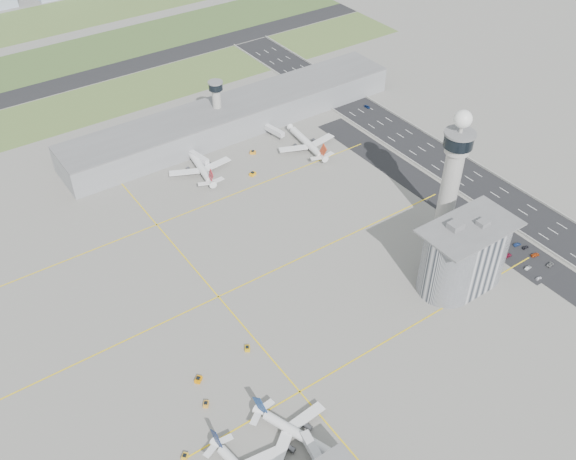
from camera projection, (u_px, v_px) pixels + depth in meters
ground at (335, 300)px, 273.98m from camera, size 1000.00×1000.00×0.00m
grass_strip_0 at (92, 104)px, 407.62m from camera, size 480.00×50.00×0.08m
grass_strip_1 at (52, 62)px, 455.12m from camera, size 480.00×60.00×0.08m
grass_strip_2 at (18, 26)px, 505.78m from camera, size 480.00×70.00×0.08m
runway at (71, 82)px, 431.04m from camera, size 480.00×22.00×0.10m
highway at (513, 206)px, 324.72m from camera, size 28.00×500.00×0.10m
barrier_left at (495, 215)px, 318.19m from camera, size 0.60×500.00×1.20m
barrier_right at (532, 196)px, 330.55m from camera, size 0.60×500.00×1.20m
landside_road at (495, 235)px, 307.35m from camera, size 18.00×260.00×0.08m
parking_lot at (512, 250)px, 298.87m from camera, size 20.00×44.00×0.10m
taxiway_line_h_0 at (300, 392)px, 237.32m from camera, size 260.00×0.60×0.01m
taxiway_line_h_1 at (218, 297)px, 275.32m from camera, size 260.00×0.60×0.01m
taxiway_line_h_2 at (157, 225)px, 313.32m from camera, size 260.00×0.60×0.01m
taxiway_line_v at (218, 297)px, 275.32m from camera, size 0.60×260.00×0.01m
control_tower at (453, 169)px, 288.56m from camera, size 14.00×14.00×64.50m
secondary_tower at (217, 102)px, 370.27m from camera, size 8.60×8.60×31.90m
admin_building at (464, 255)px, 273.28m from camera, size 42.00×24.00×33.50m
terminal_pier at (234, 116)px, 380.35m from camera, size 210.00×32.00×15.80m
airplane_near_c at (297, 430)px, 219.07m from camera, size 41.54×44.67×10.11m
airplane_far_a at (199, 162)px, 345.92m from camera, size 41.48×46.65×11.64m
airplane_far_b at (306, 138)px, 364.45m from camera, size 39.83×45.39×11.70m
jet_bridge_far_0 at (191, 155)px, 356.65m from camera, size 5.39×14.31×5.70m
jet_bridge_far_1 at (266, 128)px, 378.72m from camera, size 5.39×14.31×5.70m
tug_0 at (185, 456)px, 216.12m from camera, size 3.27×3.21×1.58m
tug_1 at (206, 404)px, 232.32m from camera, size 3.18×3.32×1.59m
tug_2 at (198, 379)px, 240.63m from camera, size 3.72×3.57×1.79m
tug_3 at (247, 348)px, 252.36m from camera, size 3.18×3.47×1.66m
tug_4 at (253, 174)px, 345.63m from camera, size 4.00×3.33×1.99m
tug_5 at (253, 152)px, 362.24m from camera, size 4.04×3.93×1.95m
car_lot_0 at (539, 278)px, 283.47m from camera, size 3.29×1.57×1.08m
car_lot_1 at (528, 268)px, 288.54m from camera, size 3.79×1.53×1.22m
car_lot_2 at (508, 255)px, 295.13m from camera, size 4.09×1.95×1.13m
car_lot_3 at (500, 251)px, 297.76m from camera, size 3.94×2.00×1.10m
car_lot_4 at (491, 241)px, 302.76m from camera, size 3.74×1.74×1.24m
car_lot_5 at (477, 233)px, 307.68m from camera, size 3.45×1.38×1.11m
car_lot_6 at (550, 264)px, 290.32m from camera, size 4.64×2.72×1.21m
car_lot_7 at (535, 255)px, 295.29m from camera, size 4.70×2.50×1.30m
car_lot_8 at (525, 247)px, 299.43m from camera, size 3.55×1.44×1.21m
car_lot_9 at (517, 244)px, 300.95m from camera, size 3.91×1.68×1.25m
car_lot_10 at (503, 233)px, 307.57m from camera, size 4.90×2.68×1.30m
car_lot_11 at (490, 224)px, 312.75m from camera, size 3.86×1.81×1.09m
car_hw_1 at (456, 169)px, 349.98m from camera, size 1.28×3.58×1.17m
car_hw_2 at (367, 107)px, 403.70m from camera, size 2.12×4.53×1.25m
car_hw_4 at (298, 78)px, 435.17m from camera, size 1.43×3.25×1.09m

